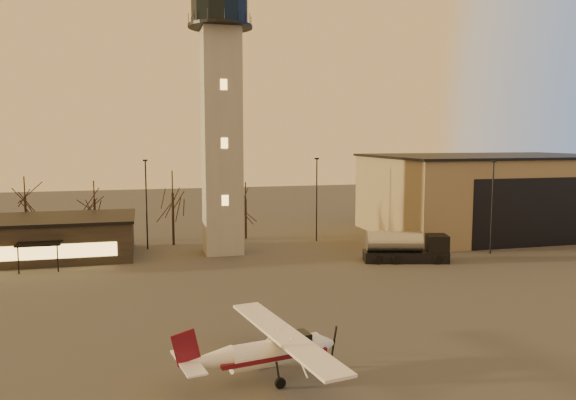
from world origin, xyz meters
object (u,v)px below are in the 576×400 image
(control_tower, at_px, (221,102))
(fuel_truck, at_px, (405,250))
(cessna_front, at_px, (278,356))
(terminal, at_px, (7,239))
(hangar, at_px, (490,194))

(control_tower, height_order, fuel_truck, control_tower)
(control_tower, xyz_separation_m, cessna_front, (-1.76, -32.68, -15.20))
(control_tower, distance_m, cessna_front, 36.08)
(control_tower, xyz_separation_m, terminal, (-21.99, 1.98, -14.17))
(hangar, bearing_deg, terminal, -178.03)
(control_tower, height_order, terminal, control_tower)
(hangar, distance_m, cessna_front, 52.78)
(terminal, bearing_deg, cessna_front, -59.73)
(hangar, bearing_deg, cessna_front, -135.85)
(cessna_front, xyz_separation_m, fuel_truck, (19.05, 23.50, 0.11))
(fuel_truck, bearing_deg, cessna_front, -114.06)
(control_tower, bearing_deg, fuel_truck, -27.99)
(hangar, distance_m, terminal, 58.11)
(cessna_front, height_order, fuel_truck, cessna_front)
(control_tower, bearing_deg, cessna_front, -93.09)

